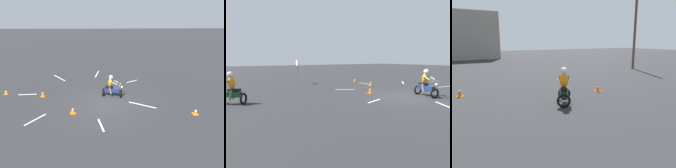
{
  "view_description": "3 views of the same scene",
  "coord_description": "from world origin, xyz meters",
  "views": [
    {
      "loc": [
        -0.1,
        10.71,
        5.8
      ],
      "look_at": [
        -0.46,
        -0.98,
        1.0
      ],
      "focal_mm": 28.0,
      "sensor_mm": 36.0,
      "label": 1
    },
    {
      "loc": [
        -6.62,
        9.15,
        2.25
      ],
      "look_at": [
        1.52,
        4.14,
        0.9
      ],
      "focal_mm": 28.0,
      "sensor_mm": 36.0,
      "label": 2
    },
    {
      "loc": [
        -1.38,
        1.07,
        2.83
      ],
      "look_at": [
        3.51,
        9.26,
        0.9
      ],
      "focal_mm": 35.0,
      "sensor_mm": 36.0,
      "label": 3
    }
  ],
  "objects": [
    {
      "name": "lane_stripe_n",
      "position": [
        0.26,
        2.6,
        0.0
      ],
      "size": [
        0.43,
        1.2,
        0.01
      ],
      "primitive_type": "cube",
      "rotation": [
        0.0,
        0.0,
        3.42
      ],
      "color": "silver",
      "rests_on": "ground"
    },
    {
      "name": "lane_stripe_se",
      "position": [
        4.45,
        -5.1,
        0.0
      ],
      "size": [
        1.5,
        1.69,
        0.01
      ],
      "primitive_type": "cube",
      "rotation": [
        0.0,
        0.0,
        7.0
      ],
      "color": "silver",
      "rests_on": "ground"
    },
    {
      "name": "lane_stripe_nw",
      "position": [
        -2.46,
        0.39,
        0.0
      ],
      "size": [
        1.74,
        0.99,
        0.01
      ],
      "primitive_type": "cube",
      "rotation": [
        0.0,
        0.0,
        4.22
      ],
      "color": "silver",
      "rests_on": "ground"
    },
    {
      "name": "lane_stripe_ne",
      "position": [
        4.11,
        1.93,
        0.0
      ],
      "size": [
        0.91,
        1.21,
        0.01
      ],
      "primitive_type": "cube",
      "rotation": [
        0.0,
        0.0,
        2.52
      ],
      "color": "silver",
      "rests_on": "ground"
    },
    {
      "name": "traffic_cone_near_right",
      "position": [
        4.68,
        -1.15,
        0.19
      ],
      "size": [
        0.32,
        0.32,
        0.39
      ],
      "color": "orange",
      "rests_on": "ground"
    },
    {
      "name": "traffic_cone_mid_center",
      "position": [
        7.62,
        -1.65,
        0.15
      ],
      "size": [
        0.32,
        0.32,
        0.31
      ],
      "color": "orange",
      "rests_on": "ground"
    },
    {
      "name": "traffic_cone_far_center",
      "position": [
        2.03,
        1.29,
        0.19
      ],
      "size": [
        0.32,
        0.32,
        0.4
      ],
      "color": "orange",
      "rests_on": "ground"
    },
    {
      "name": "lane_stripe_s",
      "position": [
        0.9,
        -6.16,
        0.0
      ],
      "size": [
        0.36,
        1.98,
        0.01
      ],
      "primitive_type": "cube",
      "rotation": [
        0.0,
        0.0,
        6.15
      ],
      "color": "silver",
      "rests_on": "ground"
    },
    {
      "name": "traffic_cone_far_left",
      "position": [
        -5.51,
        1.64,
        0.17
      ],
      "size": [
        0.32,
        0.32,
        0.36
      ],
      "color": "orange",
      "rests_on": "ground"
    },
    {
      "name": "motorcycle_rider_foreground",
      "position": [
        -0.43,
        -0.98,
        0.73
      ],
      "size": [
        1.56,
        0.94,
        1.66
      ],
      "rotation": [
        0.0,
        0.0,
        1.34
      ],
      "color": "black",
      "rests_on": "ground"
    },
    {
      "name": "lane_stripe_sw",
      "position": [
        -2.37,
        -3.99,
        0.0
      ],
      "size": [
        1.09,
        0.69,
        0.01
      ],
      "primitive_type": "cube",
      "rotation": [
        0.0,
        0.0,
        5.24
      ],
      "color": "silver",
      "rests_on": "ground"
    },
    {
      "name": "lane_stripe_e",
      "position": [
        5.98,
        -1.5,
        0.0
      ],
      "size": [
        1.38,
        0.17,
        0.01
      ],
      "primitive_type": "cube",
      "rotation": [
        0.0,
        0.0,
        1.62
      ],
      "color": "silver",
      "rests_on": "ground"
    },
    {
      "name": "ground_plane",
      "position": [
        0.0,
        0.0,
        0.0
      ],
      "size": [
        120.0,
        120.0,
        0.0
      ],
      "primitive_type": "plane",
      "color": "#28282B"
    }
  ]
}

